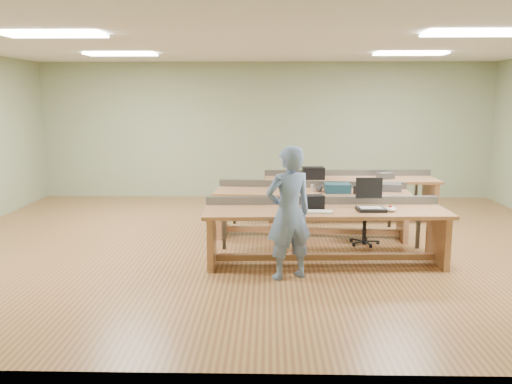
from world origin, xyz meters
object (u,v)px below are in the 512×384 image
parts_bin_grey (388,187)px  task_chair (365,223)px  drinks_can (313,188)px  workbench_mid (311,202)px  workbench_front (325,223)px  camera_bag (313,202)px  parts_bin_teal (337,188)px  workbench_back (350,188)px  laptop_base (371,209)px  person (289,213)px  mug (319,189)px

parts_bin_grey → task_chair: bearing=-131.2°
drinks_can → workbench_mid: bearing=97.1°
workbench_front → camera_bag: size_ratio=12.07×
workbench_mid → drinks_can: size_ratio=26.89×
parts_bin_teal → drinks_can: (-0.39, 0.07, -0.01)m
camera_bag → parts_bin_teal: 1.37m
workbench_back → camera_bag: bearing=-109.9°
workbench_mid → drinks_can: 0.26m
laptop_base → task_chair: task_chair is taller
workbench_front → parts_bin_teal: (0.32, 1.31, 0.25)m
person → laptop_base: 1.24m
workbench_back → parts_bin_teal: parts_bin_teal is taller
parts_bin_grey → mug: 1.12m
camera_bag → parts_bin_teal: (0.49, 1.29, -0.02)m
workbench_front → laptop_base: bearing=-10.7°
workbench_front → camera_bag: 0.32m
workbench_front → workbench_mid: 1.46m
task_chair → laptop_base: bearing=-84.4°
task_chair → parts_bin_grey: bearing=60.9°
workbench_back → mug: workbench_back is taller
workbench_front → parts_bin_teal: parts_bin_teal is taller
workbench_front → mug: bearing=86.1°
task_chair → parts_bin_grey: (0.44, 0.50, 0.49)m
person → drinks_can: bearing=-126.8°
workbench_mid → parts_bin_grey: 1.25m
person → mug: size_ratio=14.51×
person → mug: person is taller
laptop_base → drinks_can: drinks_can is taller
camera_bag → parts_bin_grey: 1.99m
person → laptop_base: person is taller
workbench_front → parts_bin_grey: bearing=50.4°
workbench_front → workbench_back: same height
camera_bag → drinks_can: camera_bag is taller
workbench_mid → mug: 0.27m
person → drinks_can: (0.45, 2.01, -0.02)m
mug → drinks_can: 0.11m
workbench_front → drinks_can: 1.40m
parts_bin_grey → person: bearing=-127.9°
workbench_mid → task_chair: size_ratio=3.61×
workbench_front → workbench_mid: bearing=90.7°
workbench_front → person: size_ratio=1.98×
workbench_mid → mug: workbench_mid is taller
person → parts_bin_teal: size_ratio=4.18×
workbench_front → camera_bag: (-0.16, 0.03, 0.28)m
camera_bag → laptop_base: bearing=-20.2°
drinks_can → mug: bearing=7.2°
camera_bag → task_chair: camera_bag is taller
task_chair → parts_bin_grey: 0.83m
workbench_front → drinks_can: bearing=90.4°
parts_bin_teal → drinks_can: bearing=170.4°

